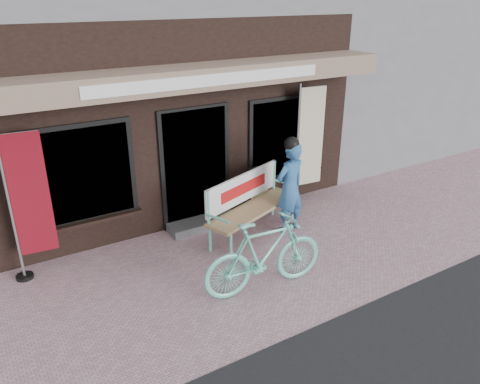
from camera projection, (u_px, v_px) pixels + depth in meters
ground at (255, 271)px, 7.25m from camera, size 70.00×70.00×0.00m
storefront at (130, 43)px, 9.97m from camera, size 7.00×6.77×6.00m
neighbor_right_near at (390, 33)px, 14.51m from camera, size 10.00×7.00×5.60m
bench at (249, 200)px, 8.15m from camera, size 2.08×1.17×1.10m
person at (290, 186)px, 8.19m from camera, size 0.66×0.48×1.75m
bicycle at (264, 255)px, 6.62m from camera, size 1.90×0.70×1.12m
nobori_red at (28, 203)px, 6.70m from camera, size 0.69×0.27×2.32m
nobori_cream at (308, 143)px, 9.14m from camera, size 0.72×0.29×2.44m
menu_stand at (258, 190)px, 8.93m from camera, size 0.50×0.17×0.98m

